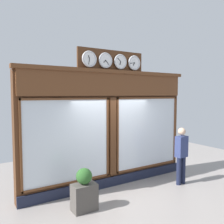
{
  "coord_description": "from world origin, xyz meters",
  "views": [
    {
      "loc": [
        3.61,
        5.75,
        2.67
      ],
      "look_at": [
        0.0,
        0.0,
        2.16
      ],
      "focal_mm": 38.23,
      "sensor_mm": 36.0,
      "label": 1
    }
  ],
  "objects": [
    {
      "name": "shop_facade",
      "position": [
        -0.0,
        -0.12,
        1.72
      ],
      "size": [
        5.38,
        0.42,
        3.91
      ],
      "color": "#4C2B16",
      "rests_on": "ground_plane"
    },
    {
      "name": "pedestrian",
      "position": [
        -1.82,
        0.97,
        0.93
      ],
      "size": [
        0.37,
        0.25,
        1.69
      ],
      "color": "#191E38",
      "rests_on": "ground_plane"
    },
    {
      "name": "planter_box",
      "position": [
        1.33,
        0.91,
        0.31
      ],
      "size": [
        0.56,
        0.36,
        0.62
      ],
      "primitive_type": "cube",
      "color": "#4C4742",
      "rests_on": "ground_plane"
    },
    {
      "name": "planter_shrub",
      "position": [
        1.33,
        0.91,
        0.8
      ],
      "size": [
        0.37,
        0.37,
        0.37
      ],
      "primitive_type": "sphere",
      "color": "#285623",
      "rests_on": "planter_box"
    }
  ]
}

